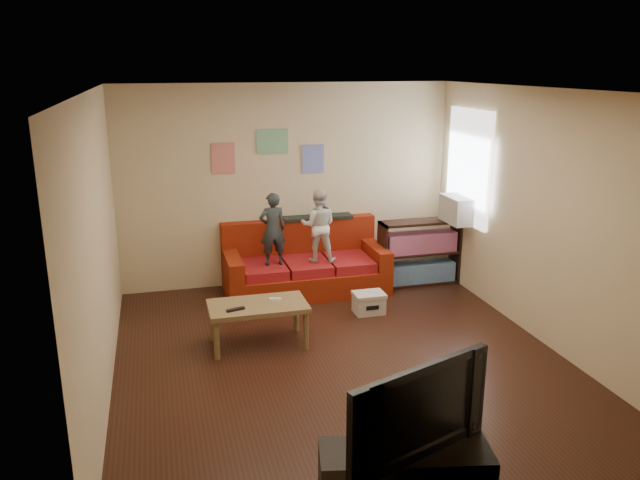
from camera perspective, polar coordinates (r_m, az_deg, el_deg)
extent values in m
cube|color=#33180E|center=(6.57, 1.83, -10.76)|extent=(4.50, 5.00, 0.01)
cube|color=white|center=(5.87, 2.06, 13.59)|extent=(4.50, 5.00, 0.01)
cube|color=#D2BA8A|center=(8.45, -2.98, 5.02)|extent=(4.50, 0.01, 2.70)
cube|color=#D2BA8A|center=(3.89, 12.77, -8.65)|extent=(4.50, 0.01, 2.70)
cube|color=#D2BA8A|center=(5.86, -19.68, -0.79)|extent=(0.01, 5.00, 2.70)
cube|color=#D2BA8A|center=(7.05, 19.77, 1.91)|extent=(0.01, 5.00, 2.70)
cube|color=maroon|center=(8.31, -1.31, -3.67)|extent=(2.12, 0.95, 0.32)
cube|color=maroon|center=(8.53, -1.94, 0.01)|extent=(2.12, 0.19, 0.58)
cube|color=maroon|center=(8.06, -8.00, -2.27)|extent=(0.19, 0.95, 0.26)
cube|color=maroon|center=(8.48, 5.01, -1.24)|extent=(0.19, 0.95, 0.26)
cube|color=maroon|center=(8.06, -5.20, -2.69)|extent=(0.55, 0.72, 0.13)
cube|color=maroon|center=(8.17, -1.20, -2.37)|extent=(0.55, 0.72, 0.13)
cube|color=maroon|center=(8.32, 2.68, -2.04)|extent=(0.55, 0.72, 0.13)
cube|color=black|center=(8.51, -0.22, 2.09)|extent=(0.95, 0.23, 0.04)
imported|color=#272E31|center=(7.90, -4.35, 1.00)|extent=(0.35, 0.24, 0.94)
imported|color=silver|center=(8.03, -0.14, 1.34)|extent=(0.55, 0.48, 0.96)
cube|color=olive|center=(6.71, -5.71, -6.04)|extent=(1.04, 0.57, 0.05)
cylinder|color=olive|center=(6.53, -9.43, -9.04)|extent=(0.06, 0.06, 0.42)
cylinder|color=olive|center=(6.67, -1.29, -8.28)|extent=(0.06, 0.06, 0.42)
cylinder|color=olive|center=(6.96, -9.83, -7.45)|extent=(0.06, 0.06, 0.42)
cylinder|color=olive|center=(7.09, -2.20, -6.78)|extent=(0.06, 0.06, 0.42)
cube|color=black|center=(6.55, -7.72, -6.31)|extent=(0.20, 0.10, 0.02)
cube|color=white|center=(6.77, -4.11, -5.42)|extent=(0.14, 0.08, 0.03)
cube|color=black|center=(8.43, 5.70, -1.41)|extent=(0.03, 0.33, 0.89)
cube|color=black|center=(8.85, 12.27, -0.85)|extent=(0.03, 0.33, 0.89)
cube|color=black|center=(8.76, 8.94, -3.81)|extent=(1.11, 0.33, 0.03)
cube|color=black|center=(8.51, 9.19, 1.64)|extent=(1.11, 0.33, 0.03)
cube|color=black|center=(8.63, 9.06, -1.12)|extent=(1.05, 0.33, 0.03)
cube|color=#3F618C|center=(8.71, 8.98, -2.88)|extent=(0.98, 0.28, 0.27)
cube|color=#8C3F62|center=(8.58, 9.11, -0.18)|extent=(0.98, 0.28, 0.27)
cube|color=white|center=(8.36, 13.41, 6.51)|extent=(0.04, 1.08, 1.48)
cube|color=#B7B2A3|center=(8.41, 12.45, 2.73)|extent=(0.28, 0.55, 0.35)
cube|color=#D87266|center=(8.23, -8.84, 7.39)|extent=(0.30, 0.01, 0.40)
cube|color=#72B27F|center=(8.30, -4.38, 8.99)|extent=(0.42, 0.01, 0.32)
cube|color=#727FCC|center=(8.45, -0.65, 7.45)|extent=(0.30, 0.01, 0.38)
cube|color=beige|center=(7.65, 4.48, -5.90)|extent=(0.36, 0.27, 0.21)
cube|color=beige|center=(7.60, 4.51, -5.00)|extent=(0.37, 0.28, 0.04)
cube|color=black|center=(7.53, 4.83, -6.21)|extent=(0.16, 0.00, 0.05)
cube|color=black|center=(4.58, 7.75, -20.74)|extent=(1.22, 0.62, 0.44)
imported|color=black|center=(4.27, 8.03, -14.78)|extent=(1.14, 0.54, 0.67)
sphere|color=white|center=(7.80, 3.37, -5.85)|extent=(0.12, 0.12, 0.11)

